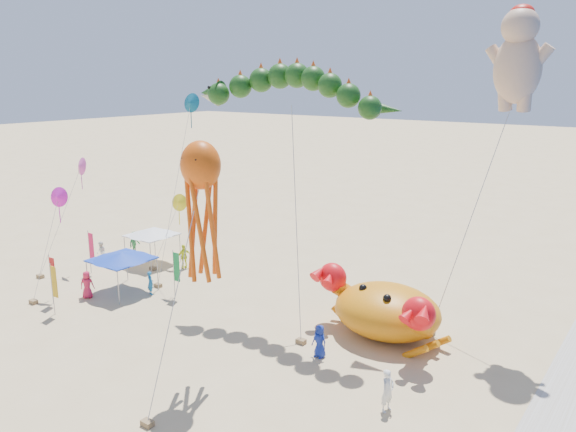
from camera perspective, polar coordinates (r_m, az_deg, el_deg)
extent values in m
plane|color=#D1B784|center=(29.88, 0.88, -13.51)|extent=(320.00, 320.00, 0.00)
ellipsoid|color=orange|center=(31.39, 10.02, -9.46)|extent=(7.14, 6.47, 2.84)
sphere|color=red|center=(31.36, 3.90, -6.82)|extent=(1.69, 1.69, 1.69)
sphere|color=black|center=(30.47, 7.77, -7.55)|extent=(0.44, 0.44, 0.44)
sphere|color=red|center=(28.76, 14.82, -9.22)|extent=(1.69, 1.69, 1.69)
sphere|color=black|center=(29.74, 10.83, -8.23)|extent=(0.44, 0.44, 0.44)
cone|color=#153F11|center=(35.23, -7.13, 12.41)|extent=(1.65, 1.21, 1.34)
cylinder|color=#B2B2B2|center=(30.47, 0.84, -0.45)|extent=(3.02, 3.31, 12.12)
cube|color=olive|center=(30.53, 1.33, -12.61)|extent=(0.50, 0.35, 0.25)
ellipsoid|color=#DEAE87|center=(31.61, 22.28, 13.66)|extent=(2.37, 1.95, 3.49)
sphere|color=#DEAE87|center=(31.50, 22.53, 17.38)|extent=(1.83, 1.83, 1.83)
ellipsoid|color=red|center=(31.67, 22.69, 18.51)|extent=(1.18, 1.18, 0.83)
cylinder|color=#B2B2B2|center=(31.35, 18.09, -0.25)|extent=(2.59, 3.07, 12.64)
cube|color=olive|center=(32.46, 14.24, -11.39)|extent=(0.50, 0.35, 0.25)
ellipsoid|color=#E3520B|center=(24.94, -8.88, 5.13)|extent=(1.88, 1.69, 2.16)
cylinder|color=#B2B2B2|center=(24.40, -11.37, -7.96)|extent=(1.07, 4.63, 9.26)
cube|color=olive|center=(24.87, -14.10, -19.75)|extent=(0.50, 0.35, 0.25)
cylinder|color=gray|center=(39.02, -19.71, -5.90)|extent=(0.06, 0.06, 2.20)
cylinder|color=gray|center=(36.56, -16.85, -7.00)|extent=(0.06, 0.06, 2.20)
cylinder|color=gray|center=(40.75, -16.05, -4.79)|extent=(0.06, 0.06, 2.20)
cylinder|color=gray|center=(38.41, -13.10, -5.74)|extent=(0.06, 0.06, 2.20)
cube|color=#1437B6|center=(38.29, -16.54, -4.22)|extent=(3.41, 3.41, 0.08)
cone|color=#1437B6|center=(38.22, -16.57, -3.88)|extent=(3.75, 3.75, 0.45)
cylinder|color=gray|center=(44.11, -16.23, -3.39)|extent=(0.06, 0.06, 2.20)
cylinder|color=gray|center=(41.94, -13.78, -4.12)|extent=(0.06, 0.06, 2.20)
cylinder|color=gray|center=(45.84, -13.40, -2.56)|extent=(0.06, 0.06, 2.20)
cylinder|color=gray|center=(43.76, -10.91, -3.22)|extent=(0.06, 0.06, 2.20)
cube|color=white|center=(43.57, -13.66, -1.87)|extent=(3.13, 3.13, 0.08)
cone|color=white|center=(43.51, -13.68, -1.57)|extent=(3.44, 3.44, 0.45)
cylinder|color=gray|center=(36.24, -22.82, -6.85)|extent=(0.05, 0.05, 3.20)
cube|color=gold|center=(35.84, -22.65, -6.21)|extent=(0.50, 0.04, 1.90)
cylinder|color=gray|center=(37.98, -22.94, -5.93)|extent=(0.05, 0.05, 3.20)
cube|color=red|center=(37.59, -22.78, -5.31)|extent=(0.50, 0.04, 1.90)
cylinder|color=gray|center=(42.80, -19.51, -3.46)|extent=(0.05, 0.05, 3.20)
cube|color=#E71954|center=(42.43, -19.35, -2.89)|extent=(0.50, 0.04, 1.90)
cylinder|color=gray|center=(36.69, -11.51, -5.77)|extent=(0.05, 0.05, 3.20)
cube|color=#178F3E|center=(36.33, -11.25, -5.11)|extent=(0.50, 0.04, 1.90)
imported|color=#26733C|center=(46.95, -15.32, -2.58)|extent=(0.86, 1.24, 1.75)
imported|color=white|center=(25.04, 10.08, -17.07)|extent=(0.57, 0.76, 1.88)
imported|color=#E8F72B|center=(42.30, -10.51, -4.06)|extent=(0.72, 1.15, 1.82)
imported|color=#1D6CA9|center=(37.76, -13.80, -6.62)|extent=(0.67, 0.55, 1.59)
imported|color=#CE2147|center=(38.33, -19.74, -6.58)|extent=(1.04, 0.99, 1.79)
imported|color=#1A2E97|center=(28.94, 3.22, -12.58)|extent=(0.89, 0.62, 1.71)
imported|color=white|center=(45.08, -18.44, -3.53)|extent=(1.02, 0.94, 1.68)
cone|color=#F250B8|center=(43.33, -20.34, 4.77)|extent=(1.30, 0.51, 1.32)
cylinder|color=#B2B2B2|center=(43.02, -21.39, -0.49)|extent=(0.55, 3.04, 7.32)
cube|color=olive|center=(43.07, -22.45, -5.68)|extent=(0.50, 0.35, 0.25)
cone|color=yellow|center=(42.42, -11.05, 1.35)|extent=(1.30, 0.51, 1.32)
cylinder|color=#B2B2B2|center=(41.83, -12.16, -2.20)|extent=(0.54, 3.04, 4.53)
cube|color=olive|center=(41.40, -13.31, -5.75)|extent=(0.50, 0.35, 0.25)
cone|color=#F41BCC|center=(38.83, -22.33, 1.80)|extent=(1.30, 0.51, 1.32)
cylinder|color=#B2B2B2|center=(38.60, -23.59, -3.20)|extent=(0.55, 3.04, 6.10)
cube|color=olive|center=(38.67, -24.87, -8.11)|extent=(0.50, 0.35, 0.25)
cone|color=#0A5777|center=(38.70, -9.87, 11.29)|extent=(1.30, 0.51, 1.32)
cylinder|color=#B2B2B2|center=(38.21, -10.84, 2.06)|extent=(0.55, 3.04, 11.91)
cube|color=olive|center=(38.71, -11.81, -7.06)|extent=(0.50, 0.35, 0.25)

